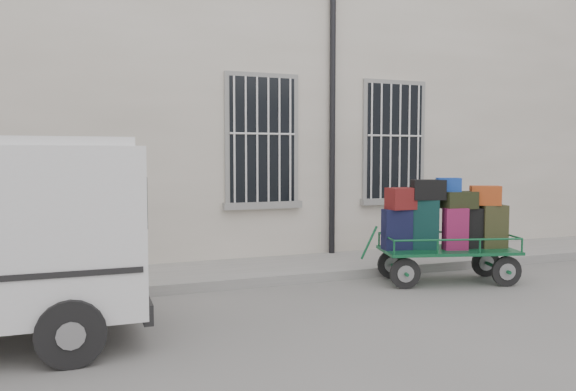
# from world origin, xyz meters

# --- Properties ---
(ground) EXTENTS (80.00, 80.00, 0.00)m
(ground) POSITION_xyz_m (0.00, 0.00, 0.00)
(ground) COLOR slate
(ground) RESTS_ON ground
(building) EXTENTS (24.00, 5.15, 6.00)m
(building) POSITION_xyz_m (0.00, 5.50, 3.00)
(building) COLOR #BCB5A1
(building) RESTS_ON ground
(sidewalk) EXTENTS (24.00, 1.70, 0.15)m
(sidewalk) POSITION_xyz_m (0.00, 2.20, 0.07)
(sidewalk) COLOR gray
(sidewalk) RESTS_ON ground
(luggage_cart) EXTENTS (2.44, 1.42, 1.63)m
(luggage_cart) POSITION_xyz_m (1.82, 0.66, 0.88)
(luggage_cart) COLOR black
(luggage_cart) RESTS_ON ground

